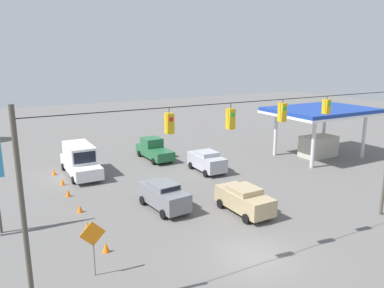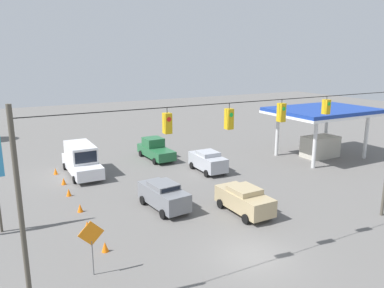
{
  "view_description": "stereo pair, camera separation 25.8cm",
  "coord_description": "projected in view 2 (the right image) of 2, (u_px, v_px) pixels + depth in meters",
  "views": [
    {
      "loc": [
        11.63,
        14.23,
        10.44
      ],
      "look_at": [
        -0.18,
        -7.15,
        4.66
      ],
      "focal_mm": 35.0,
      "sensor_mm": 36.0,
      "label": 1
    },
    {
      "loc": [
        11.4,
        14.35,
        10.44
      ],
      "look_at": [
        -0.18,
        -7.15,
        4.66
      ],
      "focal_mm": 35.0,
      "sensor_mm": 36.0,
      "label": 2
    }
  ],
  "objects": [
    {
      "name": "gas_station",
      "position": [
        322.0,
        122.0,
        38.74
      ],
      "size": [
        10.48,
        7.63,
        5.17
      ],
      "color": "navy",
      "rests_on": "ground_plane"
    },
    {
      "name": "sedan_silver_oncoming_far",
      "position": [
        208.0,
        161.0,
        34.38
      ],
      "size": [
        2.11,
        4.33,
        1.9
      ],
      "color": "#A8AAB2",
      "rests_on": "ground_plane"
    },
    {
      "name": "work_zone_sign",
      "position": [
        91.0,
        237.0,
        17.83
      ],
      "size": [
        1.27,
        0.06,
        2.84
      ],
      "color": "slate",
      "rests_on": "ground_plane"
    },
    {
      "name": "traffic_cone_nearest",
      "position": [
        105.0,
        247.0,
        20.37
      ],
      "size": [
        0.39,
        0.39,
        0.58
      ],
      "primitive_type": "cone",
      "color": "orange",
      "rests_on": "ground_plane"
    },
    {
      "name": "traffic_cone_third",
      "position": [
        80.0,
        208.0,
        25.57
      ],
      "size": [
        0.39,
        0.39,
        0.58
      ],
      "primitive_type": "cone",
      "color": "orange",
      "rests_on": "ground_plane"
    },
    {
      "name": "box_truck_white_withflow_far",
      "position": [
        81.0,
        159.0,
        33.57
      ],
      "size": [
        2.54,
        6.79,
        2.73
      ],
      "color": "silver",
      "rests_on": "ground_plane"
    },
    {
      "name": "traffic_cone_second",
      "position": [
        87.0,
        225.0,
        22.92
      ],
      "size": [
        0.39,
        0.39,
        0.58
      ],
      "primitive_type": "cone",
      "color": "orange",
      "rests_on": "ground_plane"
    },
    {
      "name": "traffic_cone_fourth",
      "position": [
        69.0,
        192.0,
        28.47
      ],
      "size": [
        0.39,
        0.39,
        0.58
      ],
      "primitive_type": "cone",
      "color": "orange",
      "rests_on": "ground_plane"
    },
    {
      "name": "ground_plane",
      "position": [
        253.0,
        256.0,
        19.96
      ],
      "size": [
        140.0,
        140.0,
        0.0
      ],
      "primitive_type": "plane",
      "color": "#605E5B"
    },
    {
      "name": "overhead_signal_span",
      "position": [
        254.0,
        153.0,
        18.77
      ],
      "size": [
        21.96,
        0.38,
        8.79
      ],
      "color": "#4C473D",
      "rests_on": "ground_plane"
    },
    {
      "name": "sedan_tan_crossing_near",
      "position": [
        244.0,
        199.0,
        25.29
      ],
      "size": [
        2.19,
        4.5,
        1.82
      ],
      "color": "tan",
      "rests_on": "ground_plane"
    },
    {
      "name": "traffic_cone_fifth",
      "position": [
        64.0,
        181.0,
        30.99
      ],
      "size": [
        0.39,
        0.39,
        0.58
      ],
      "primitive_type": "cone",
      "color": "orange",
      "rests_on": "ground_plane"
    },
    {
      "name": "traffic_cone_farthest",
      "position": [
        56.0,
        171.0,
        33.66
      ],
      "size": [
        0.39,
        0.39,
        0.58
      ],
      "primitive_type": "cone",
      "color": "orange",
      "rests_on": "ground_plane"
    },
    {
      "name": "sedan_grey_withflow_mid",
      "position": [
        164.0,
        195.0,
        25.99
      ],
      "size": [
        2.34,
        4.65,
        1.89
      ],
      "color": "slate",
      "rests_on": "ground_plane"
    },
    {
      "name": "pickup_truck_green_oncoming_deep",
      "position": [
        155.0,
        150.0,
        38.66
      ],
      "size": [
        2.33,
        5.45,
        2.12
      ],
      "color": "#236038",
      "rests_on": "ground_plane"
    }
  ]
}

